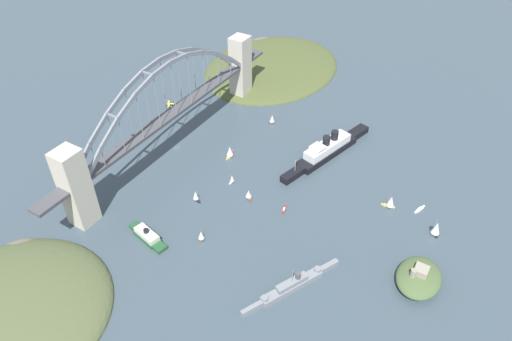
% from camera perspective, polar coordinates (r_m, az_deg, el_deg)
% --- Properties ---
extents(ground_plane, '(1400.00, 1400.00, 0.00)m').
position_cam_1_polar(ground_plane, '(402.58, -9.61, 2.81)').
color(ground_plane, '#3D4C56').
extents(harbor_arch_bridge, '(265.91, 15.52, 80.78)m').
position_cam_1_polar(harbor_arch_bridge, '(384.25, -10.14, 6.75)').
color(harbor_arch_bridge, beige).
rests_on(harbor_arch_bridge, ground).
extents(headland_west_shore, '(166.62, 133.61, 16.75)m').
position_cam_1_polar(headland_west_shore, '(522.80, 1.87, 12.49)').
color(headland_west_shore, '#4C562D').
rests_on(headland_west_shore, ground).
extents(headland_east_shore, '(112.43, 114.45, 23.40)m').
position_cam_1_polar(headland_east_shore, '(318.46, -27.25, -14.71)').
color(headland_east_shore, '#515B38').
rests_on(headland_east_shore, ground).
extents(ocean_liner, '(102.62, 34.31, 19.75)m').
position_cam_1_polar(ocean_liner, '(389.25, 8.65, 2.56)').
color(ocean_liner, black).
rests_on(ocean_liner, ground).
extents(naval_cruiser, '(65.55, 33.77, 17.62)m').
position_cam_1_polar(naval_cruiser, '(292.30, 4.46, -13.69)').
color(naval_cruiser, gray).
rests_on(naval_cruiser, ground).
extents(harbor_ferry_steamer, '(14.00, 35.33, 8.41)m').
position_cam_1_polar(harbor_ferry_steamer, '(326.18, -13.04, -7.71)').
color(harbor_ferry_steamer, '#23512D').
rests_on(harbor_ferry_steamer, ground).
extents(fort_island_mid_harbor, '(34.83, 26.58, 14.45)m').
position_cam_1_polar(fort_island_mid_harbor, '(308.83, 19.14, -12.14)').
color(fort_island_mid_harbor, '#4C6038').
rests_on(fort_island_mid_harbor, ground).
extents(seaplane_taxiing_near_bridge, '(9.48, 9.28, 4.90)m').
position_cam_1_polar(seaplane_taxiing_near_bridge, '(457.41, -10.42, 7.89)').
color(seaplane_taxiing_near_bridge, '#B7B7B2').
rests_on(seaplane_taxiing_near_bridge, ground).
extents(small_boat_0, '(11.18, 5.04, 1.98)m').
position_cam_1_polar(small_boat_0, '(358.31, 19.22, -4.46)').
color(small_boat_0, silver).
rests_on(small_boat_0, ground).
extents(small_boat_1, '(8.50, 5.63, 8.75)m').
position_cam_1_polar(small_boat_1, '(425.51, 1.97, 6.28)').
color(small_boat_1, brown).
rests_on(small_boat_1, ground).
extents(small_boat_2, '(7.25, 5.90, 8.40)m').
position_cam_1_polar(small_boat_2, '(318.59, -6.66, -7.79)').
color(small_boat_2, brown).
rests_on(small_boat_2, ground).
extents(small_boat_3, '(9.02, 2.96, 2.22)m').
position_cam_1_polar(small_boat_3, '(338.82, 3.44, -4.74)').
color(small_boat_3, '#B2231E').
rests_on(small_boat_3, ground).
extents(small_boat_4, '(7.01, 7.49, 8.29)m').
position_cam_1_polar(small_boat_4, '(345.57, -0.90, -2.88)').
color(small_boat_4, brown).
rests_on(small_boat_4, ground).
extents(small_boat_5, '(5.29, 7.77, 9.40)m').
position_cam_1_polar(small_boat_5, '(346.49, -7.32, -3.03)').
color(small_boat_5, black).
rests_on(small_boat_5, ground).
extents(small_boat_6, '(6.09, 3.62, 7.59)m').
position_cam_1_polar(small_boat_6, '(359.65, -2.93, -0.99)').
color(small_boat_6, silver).
rests_on(small_boat_6, ground).
extents(small_boat_7, '(9.87, 8.80, 12.38)m').
position_cam_1_polar(small_boat_7, '(340.90, 21.01, -6.53)').
color(small_boat_7, black).
rests_on(small_boat_7, ground).
extents(small_boat_8, '(6.27, 10.26, 11.25)m').
position_cam_1_polar(small_boat_8, '(351.46, 16.02, -3.62)').
color(small_boat_8, gold).
rests_on(small_boat_8, ground).
extents(small_boat_9, '(10.10, 6.06, 10.96)m').
position_cam_1_polar(small_boat_9, '(384.42, -3.20, 2.33)').
color(small_boat_9, gold).
rests_on(small_boat_9, ground).
extents(channel_marker_buoy, '(2.20, 2.20, 2.75)m').
position_cam_1_polar(channel_marker_buoy, '(390.56, -2.80, 2.31)').
color(channel_marker_buoy, red).
rests_on(channel_marker_buoy, ground).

